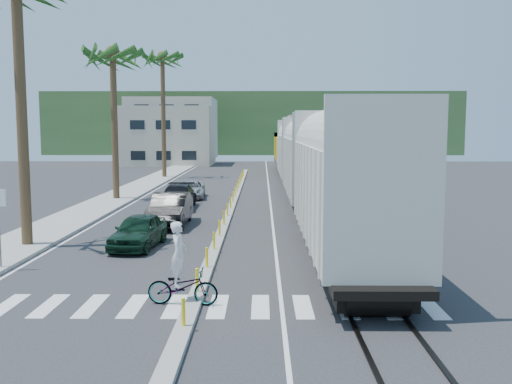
# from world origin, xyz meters

# --- Properties ---
(ground) EXTENTS (140.00, 140.00, 0.00)m
(ground) POSITION_xyz_m (0.00, 0.00, 0.00)
(ground) COLOR #28282B
(ground) RESTS_ON ground
(sidewalk) EXTENTS (3.00, 90.00, 0.15)m
(sidewalk) POSITION_xyz_m (-8.50, 25.00, 0.07)
(sidewalk) COLOR gray
(sidewalk) RESTS_ON ground
(rails) EXTENTS (1.56, 100.00, 0.06)m
(rails) POSITION_xyz_m (5.00, 28.00, 0.03)
(rails) COLOR black
(rails) RESTS_ON ground
(median) EXTENTS (0.45, 60.00, 0.85)m
(median) POSITION_xyz_m (0.00, 19.96, 0.09)
(median) COLOR gray
(median) RESTS_ON ground
(crosswalk) EXTENTS (14.00, 2.20, 0.01)m
(crosswalk) POSITION_xyz_m (0.00, -2.00, 0.01)
(crosswalk) COLOR silver
(crosswalk) RESTS_ON ground
(lane_markings) EXTENTS (9.42, 90.00, 0.01)m
(lane_markings) POSITION_xyz_m (-2.15, 25.00, 0.00)
(lane_markings) COLOR silver
(lane_markings) RESTS_ON ground
(freight_train) EXTENTS (3.00, 60.94, 5.85)m
(freight_train) POSITION_xyz_m (5.00, 23.74, 2.91)
(freight_train) COLOR beige
(freight_train) RESTS_ON ground
(palm_trees) EXTENTS (3.50, 37.20, 13.75)m
(palm_trees) POSITION_xyz_m (-8.10, 22.70, 10.81)
(palm_trees) COLOR brown
(palm_trees) RESTS_ON ground
(buildings) EXTENTS (38.00, 27.00, 10.00)m
(buildings) POSITION_xyz_m (-6.41, 71.66, 4.36)
(buildings) COLOR #C0B198
(buildings) RESTS_ON ground
(hillside) EXTENTS (80.00, 20.00, 12.00)m
(hillside) POSITION_xyz_m (0.00, 100.00, 6.00)
(hillside) COLOR #385628
(hillside) RESTS_ON ground
(car_lead) EXTENTS (2.52, 4.50, 1.42)m
(car_lead) POSITION_xyz_m (-3.27, 6.00, 0.71)
(car_lead) COLOR black
(car_lead) RESTS_ON ground
(car_second) EXTENTS (1.81, 5.11, 1.68)m
(car_second) POSITION_xyz_m (-2.81, 11.49, 0.84)
(car_second) COLOR black
(car_second) RESTS_ON ground
(car_third) EXTENTS (2.39, 5.26, 1.49)m
(car_third) POSITION_xyz_m (-3.36, 17.71, 0.75)
(car_third) COLOR black
(car_third) RESTS_ON ground
(car_rear) EXTENTS (2.63, 4.75, 1.25)m
(car_rear) POSITION_xyz_m (-3.28, 23.22, 0.62)
(car_rear) COLOR #ACAFB2
(car_rear) RESTS_ON ground
(cyclist) EXTENTS (1.07, 2.15, 2.40)m
(cyclist) POSITION_xyz_m (-0.34, -1.84, 0.77)
(cyclist) COLOR #9EA0A5
(cyclist) RESTS_ON ground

